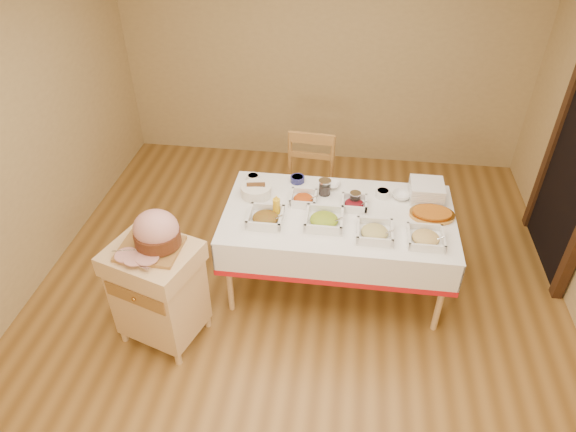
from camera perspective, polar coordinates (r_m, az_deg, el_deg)
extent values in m
plane|color=olive|center=(4.37, 0.88, -9.71)|extent=(5.00, 5.00, 0.00)
plane|color=tan|center=(5.81, 4.10, 17.94)|extent=(4.50, 0.00, 4.50)
cube|color=#371F11|center=(5.22, 27.98, 8.41)|extent=(0.08, 0.10, 2.10)
cube|color=#E0B77B|center=(4.10, 5.65, 0.03)|extent=(1.80, 1.00, 0.04)
cylinder|color=#E0B77B|center=(4.11, -6.55, -6.75)|extent=(0.05, 0.05, 0.71)
cylinder|color=#E0B77B|center=(4.73, -4.30, 0.19)|extent=(0.05, 0.05, 0.71)
cylinder|color=#E0B77B|center=(4.10, 16.65, -8.60)|extent=(0.05, 0.05, 0.71)
cylinder|color=#E0B77B|center=(4.72, 15.62, -1.37)|extent=(0.05, 0.05, 0.71)
cube|color=white|center=(4.08, 5.67, 0.31)|extent=(1.82, 1.02, 0.01)
cube|color=#E0B77B|center=(3.98, -14.03, -8.66)|extent=(0.68, 0.61, 0.60)
cube|color=#E0B77B|center=(3.73, -14.87, -4.57)|extent=(0.73, 0.67, 0.15)
cube|color=olive|center=(3.69, -15.67, -9.02)|extent=(0.48, 0.17, 0.12)
sphere|color=#BA8034|center=(3.69, -15.73, -9.13)|extent=(0.03, 0.03, 0.03)
cylinder|color=#E0B77B|center=(4.20, -17.52, -13.50)|extent=(0.05, 0.05, 0.10)
cylinder|color=#E0B77B|center=(4.44, -15.60, -9.62)|extent=(0.05, 0.05, 0.10)
cylinder|color=#E0B77B|center=(4.04, -10.77, -14.62)|extent=(0.05, 0.05, 0.10)
cylinder|color=#E0B77B|center=(4.29, -9.25, -10.50)|extent=(0.05, 0.05, 0.10)
cube|color=olive|center=(4.72, 2.08, 2.51)|extent=(0.49, 0.47, 0.03)
cylinder|color=olive|center=(4.75, -0.75, -1.15)|extent=(0.04, 0.04, 0.49)
cylinder|color=olive|center=(5.06, 0.20, 1.54)|extent=(0.04, 0.04, 0.49)
cylinder|color=olive|center=(4.70, 3.96, -1.75)|extent=(0.04, 0.04, 0.49)
cylinder|color=olive|center=(5.01, 4.62, 1.01)|extent=(0.04, 0.04, 0.49)
cylinder|color=olive|center=(4.79, 0.21, 6.53)|extent=(0.04, 0.04, 0.53)
cylinder|color=olive|center=(4.74, 4.92, 6.02)|extent=(0.04, 0.04, 0.53)
cube|color=olive|center=(4.65, 2.63, 8.60)|extent=(0.42, 0.06, 0.10)
cube|color=olive|center=(3.67, -15.08, -3.53)|extent=(0.42, 0.33, 0.03)
ellipsoid|color=tan|center=(3.59, -14.46, -1.38)|extent=(0.31, 0.28, 0.27)
cylinder|color=#542813|center=(3.64, -14.28, -2.28)|extent=(0.32, 0.32, 0.10)
cube|color=silver|center=(3.57, -16.82, -4.93)|extent=(0.26, 0.12, 0.00)
cylinder|color=silver|center=(3.65, -16.64, -3.64)|extent=(0.31, 0.09, 0.01)
cube|color=white|center=(3.97, -2.51, -0.51)|extent=(0.27, 0.27, 0.02)
ellipsoid|color=#A31712|center=(3.95, -2.52, -0.21)|extent=(0.20, 0.20, 0.07)
cylinder|color=silver|center=(3.92, -1.75, -0.46)|extent=(0.16, 0.01, 0.12)
cube|color=white|center=(3.95, 4.01, -0.74)|extent=(0.29, 0.29, 0.02)
ellipsoid|color=gold|center=(3.93, 4.03, -0.42)|extent=(0.22, 0.22, 0.08)
cylinder|color=silver|center=(3.91, 4.92, -0.72)|extent=(0.16, 0.01, 0.12)
cube|color=white|center=(3.88, 9.56, -2.07)|extent=(0.27, 0.27, 0.02)
ellipsoid|color=tan|center=(3.86, 9.60, -1.77)|extent=(0.20, 0.20, 0.07)
cylinder|color=silver|center=(3.85, 10.48, -2.05)|extent=(0.15, 0.01, 0.11)
cube|color=white|center=(3.91, 14.99, -2.63)|extent=(0.27, 0.27, 0.01)
ellipsoid|color=tan|center=(3.89, 15.05, -2.34)|extent=(0.20, 0.20, 0.07)
cylinder|color=silver|center=(3.88, 15.93, -2.64)|extent=(0.14, 0.01, 0.10)
cube|color=white|center=(4.18, 1.70, 1.69)|extent=(0.21, 0.21, 0.01)
ellipsoid|color=#B1410D|center=(4.17, 1.71, 1.93)|extent=(0.16, 0.16, 0.06)
cylinder|color=silver|center=(4.14, 2.32, 1.77)|extent=(0.14, 0.01, 0.10)
cube|color=white|center=(4.16, 7.35, 1.14)|extent=(0.20, 0.20, 0.01)
ellipsoid|color=maroon|center=(4.14, 7.37, 1.37)|extent=(0.15, 0.15, 0.05)
cylinder|color=silver|center=(4.13, 7.98, 1.21)|extent=(0.13, 0.01, 0.10)
cylinder|color=white|center=(4.44, -3.90, 4.25)|extent=(0.11, 0.11, 0.05)
cylinder|color=black|center=(4.43, -3.91, 4.43)|extent=(0.09, 0.09, 0.02)
cylinder|color=navy|center=(4.42, 1.05, 4.12)|extent=(0.12, 0.12, 0.05)
cylinder|color=maroon|center=(4.41, 1.06, 4.30)|extent=(0.10, 0.10, 0.02)
cylinder|color=white|center=(4.30, 10.47, 2.49)|extent=(0.12, 0.12, 0.06)
cylinder|color=#B1410D|center=(4.29, 10.50, 2.70)|extent=(0.10, 0.10, 0.02)
imported|color=white|center=(4.37, 4.82, 3.51)|extent=(0.18, 0.18, 0.04)
imported|color=white|center=(4.31, 12.48, 2.23)|extent=(0.18, 0.18, 0.05)
cylinder|color=silver|center=(4.25, 4.10, 3.14)|extent=(0.10, 0.10, 0.12)
cylinder|color=silver|center=(4.21, 4.14, 3.89)|extent=(0.10, 0.10, 0.01)
cylinder|color=black|center=(4.26, 4.09, 2.95)|extent=(0.08, 0.08, 0.09)
cylinder|color=silver|center=(4.15, 7.45, 1.86)|extent=(0.08, 0.08, 0.10)
cylinder|color=silver|center=(4.12, 7.51, 2.51)|extent=(0.09, 0.09, 0.01)
cylinder|color=black|center=(4.16, 7.43, 1.70)|extent=(0.07, 0.07, 0.07)
cylinder|color=yellow|center=(4.00, -1.29, 1.01)|extent=(0.06, 0.06, 0.15)
cone|color=yellow|center=(3.95, -1.31, 2.08)|extent=(0.04, 0.04, 0.04)
cylinder|color=white|center=(4.24, -3.56, 2.83)|extent=(0.25, 0.25, 0.09)
cube|color=white|center=(4.37, 14.98, 1.99)|extent=(0.27, 0.27, 0.01)
cube|color=white|center=(4.36, 15.02, 2.17)|extent=(0.27, 0.27, 0.01)
cube|color=white|center=(4.35, 15.05, 2.35)|extent=(0.27, 0.27, 0.01)
cube|color=white|center=(4.34, 15.08, 2.53)|extent=(0.27, 0.27, 0.01)
cube|color=white|center=(4.33, 15.12, 2.72)|extent=(0.27, 0.27, 0.01)
cube|color=white|center=(4.32, 15.15, 2.90)|extent=(0.27, 0.27, 0.01)
cube|color=white|center=(4.31, 15.19, 3.08)|extent=(0.27, 0.27, 0.01)
cube|color=white|center=(4.30, 15.22, 3.26)|extent=(0.27, 0.27, 0.01)
cube|color=white|center=(4.29, 15.26, 3.45)|extent=(0.27, 0.27, 0.01)
ellipsoid|color=#BA8034|center=(4.17, 15.69, 0.16)|extent=(0.35, 0.25, 0.03)
ellipsoid|color=#AE5C12|center=(4.16, 15.72, 0.29)|extent=(0.30, 0.21, 0.04)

